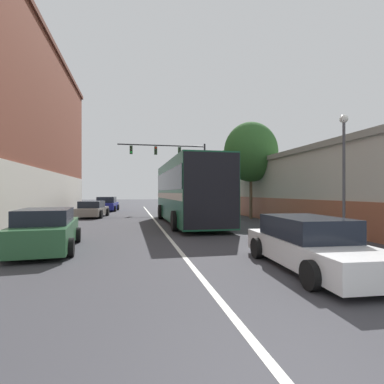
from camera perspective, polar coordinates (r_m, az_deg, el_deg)
name	(u,v)px	position (r m, az deg, el deg)	size (l,w,h in m)	color
lane_center_line	(158,224)	(17.90, -6.49, -6.13)	(0.14, 43.55, 0.01)	silver
building_right_storefront	(336,186)	(20.04, 25.70, 1.09)	(6.45, 22.08, 4.35)	#B7B2A3
bus	(188,189)	(18.11, -0.77, 0.50)	(3.02, 10.77, 3.71)	#145133
hatchback_foreground	(310,244)	(8.06, 21.55, -9.27)	(2.07, 4.70, 1.28)	silver
parked_car_left_near	(46,230)	(10.94, -26.00, -6.59)	(2.21, 4.47, 1.37)	#285633
parked_car_left_mid	(92,209)	(24.00, -18.46, -3.17)	(2.29, 4.32, 1.23)	slate
parked_car_left_far	(107,204)	(31.56, -15.89, -2.27)	(2.31, 4.11, 1.44)	navy
traffic_signal_gantry	(177,160)	(30.00, -2.90, 6.06)	(8.70, 0.36, 6.83)	black
street_lamp	(344,172)	(12.22, 26.96, 3.46)	(0.30, 0.30, 4.72)	#47474C
street_tree_near	(251,152)	(22.19, 11.15, 7.48)	(3.91, 3.52, 6.97)	brown
street_tree_far	(227,167)	(24.31, 6.75, 4.78)	(2.49, 2.24, 5.33)	#4C3823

